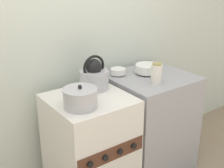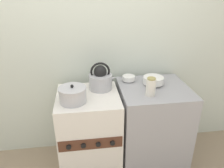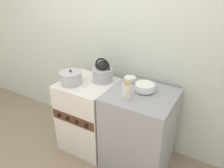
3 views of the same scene
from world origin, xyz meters
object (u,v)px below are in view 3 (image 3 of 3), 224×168
Objects in this scene: cooking_pot at (71,78)px; storage_jar at (127,90)px; enamel_bowl at (145,87)px; stove at (89,115)px; kettle at (103,73)px; small_ceramic_bowl at (130,79)px.

cooking_pot is 0.69m from storage_jar.
cooking_pot is 1.20× the size of enamel_bowl.
stove is 4.32× the size of enamel_bowl.
stove is 3.14× the size of kettle.
enamel_bowl is 1.55× the size of small_ceramic_bowl.
small_ceramic_bowl is 0.77× the size of storage_jar.
storage_jar is (0.56, -0.12, 0.54)m from stove.
small_ceramic_bowl is (0.43, 0.22, 0.49)m from stove.
enamel_bowl is 0.25m from small_ceramic_bowl.
kettle reaches higher than storage_jar.
kettle is at bearing -163.50° from small_ceramic_bowl.
small_ceramic_bowl is at bearing 110.95° from storage_jar.
small_ceramic_bowl is at bearing 16.50° from kettle.
stove is 0.69m from small_ceramic_bowl.
storage_jar reaches higher than enamel_bowl.
cooking_pot is (-0.26, -0.23, -0.03)m from kettle.
kettle is at bearing 176.55° from enamel_bowl.
storage_jar is (0.69, -0.02, 0.04)m from cooking_pot.
stove is at bearing -171.61° from enamel_bowl.
kettle is 0.31m from small_ceramic_bowl.
storage_jar is (0.13, -0.34, 0.05)m from small_ceramic_bowl.
stove is 6.69× the size of small_ceramic_bowl.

